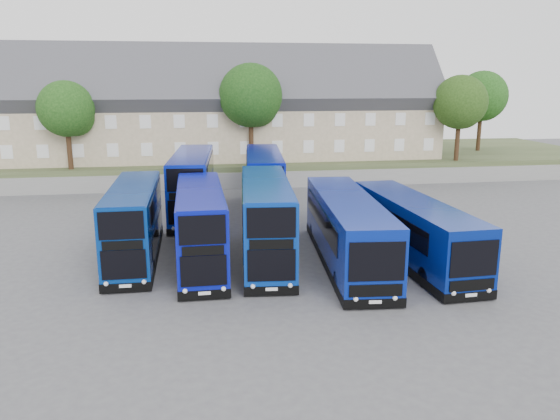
{
  "coord_description": "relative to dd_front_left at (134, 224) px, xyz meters",
  "views": [
    {
      "loc": [
        -2.92,
        -24.75,
        9.61
      ],
      "look_at": [
        1.74,
        6.03,
        2.2
      ],
      "focal_mm": 35.0,
      "sensor_mm": 36.0,
      "label": 1
    }
  ],
  "objects": [
    {
      "name": "tree_west",
      "position": [
        -7.39,
        20.38,
        5.06
      ],
      "size": [
        4.8,
        4.8,
        7.65
      ],
      "color": "#382314",
      "rests_on": "earth_bank"
    },
    {
      "name": "tree_far",
      "position": [
        34.61,
        27.38,
        5.73
      ],
      "size": [
        5.44,
        5.44,
        8.67
      ],
      "color": "#382314",
      "rests_on": "earth_bank"
    },
    {
      "name": "tree_mid",
      "position": [
        8.61,
        20.88,
        6.07
      ],
      "size": [
        5.76,
        5.76,
        9.18
      ],
      "color": "#382314",
      "rests_on": "earth_bank"
    },
    {
      "name": "ground",
      "position": [
        6.46,
        -4.72,
        -2.0
      ],
      "size": [
        120.0,
        120.0,
        0.0
      ],
      "primitive_type": "plane",
      "color": "#4D4D52",
      "rests_on": "ground"
    },
    {
      "name": "terrace_row",
      "position": [
        3.47,
        25.28,
        4.6
      ],
      "size": [
        48.0,
        10.4,
        11.2
      ],
      "color": "tan",
      "rests_on": "earth_bank"
    },
    {
      "name": "earth_bank",
      "position": [
        6.46,
        29.28,
        -1.0
      ],
      "size": [
        80.0,
        20.0,
        2.0
      ],
      "primitive_type": "cube",
      "color": "#3C4829",
      "rests_on": "ground"
    },
    {
      "name": "coach_east_b",
      "position": [
        14.96,
        -2.41,
        -0.36
      ],
      "size": [
        3.14,
        12.34,
        3.34
      ],
      "rotation": [
        0.0,
        0.0,
        0.05
      ],
      "color": "navy",
      "rests_on": "ground"
    },
    {
      "name": "coach_east_a",
      "position": [
        11.31,
        -2.13,
        -0.25
      ],
      "size": [
        3.73,
        13.2,
        3.56
      ],
      "rotation": [
        0.0,
        0.0,
        -0.08
      ],
      "color": "#071F90",
      "rests_on": "ground"
    },
    {
      "name": "retaining_wall",
      "position": [
        6.46,
        19.28,
        -1.25
      ],
      "size": [
        70.0,
        0.4,
        1.5
      ],
      "primitive_type": "cube",
      "color": "slate",
      "rests_on": "ground"
    },
    {
      "name": "dd_front_left",
      "position": [
        0.0,
        0.0,
        0.0
      ],
      "size": [
        2.4,
        10.26,
        4.07
      ],
      "rotation": [
        0.0,
        0.0,
        0.0
      ],
      "color": "navy",
      "rests_on": "ground"
    },
    {
      "name": "dd_front_mid",
      "position": [
        3.56,
        -1.37,
        0.02
      ],
      "size": [
        2.49,
        10.38,
        4.11
      ],
      "rotation": [
        0.0,
        0.0,
        0.01
      ],
      "color": "#0812A3",
      "rests_on": "ground"
    },
    {
      "name": "tree_east",
      "position": [
        28.61,
        20.38,
        5.39
      ],
      "size": [
        5.12,
        5.12,
        8.16
      ],
      "color": "#382314",
      "rests_on": "earth_bank"
    },
    {
      "name": "dd_rear_left",
      "position": [
        3.1,
        9.73,
        0.22
      ],
      "size": [
        3.38,
        11.48,
        4.51
      ],
      "rotation": [
        0.0,
        0.0,
        -0.07
      ],
      "color": "#081B99",
      "rests_on": "ground"
    },
    {
      "name": "dd_rear_right",
      "position": [
        8.35,
        10.31,
        0.17
      ],
      "size": [
        3.52,
        11.26,
        4.41
      ],
      "rotation": [
        0.0,
        0.0,
        -0.09
      ],
      "color": "#08149A",
      "rests_on": "ground"
    },
    {
      "name": "dd_front_right",
      "position": [
        7.08,
        -1.06,
        0.14
      ],
      "size": [
        3.39,
        11.11,
        4.35
      ],
      "rotation": [
        0.0,
        0.0,
        -0.08
      ],
      "color": "#08329B",
      "rests_on": "ground"
    }
  ]
}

